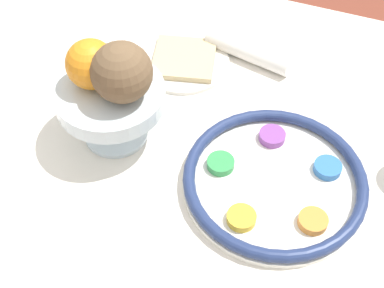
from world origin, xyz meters
The scene contains 9 objects.
ground_plane centered at (0.00, 0.00, 0.00)m, with size 8.00×8.00×0.00m, color brown.
dining_table centered at (0.00, 0.00, 0.35)m, with size 1.11×0.86×0.70m.
seder_plate centered at (-0.19, 0.08, 0.72)m, with size 0.30×0.30×0.03m.
fruit_stand centered at (0.10, 0.07, 0.79)m, with size 0.18×0.18×0.11m.
orange_fruit centered at (0.13, 0.06, 0.85)m, with size 0.08×0.08×0.08m.
coconut centered at (0.08, 0.07, 0.86)m, with size 0.10×0.10×0.10m.
bread_plate centered at (0.06, -0.15, 0.71)m, with size 0.18×0.18×0.02m.
napkin_roll centered at (-0.05, -0.21, 0.72)m, with size 0.19×0.08×0.04m.
spoon centered at (-0.04, -0.25, 0.70)m, with size 0.17×0.03×0.01m.
Camera 1 is at (-0.24, 0.60, 1.42)m, focal length 50.00 mm.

